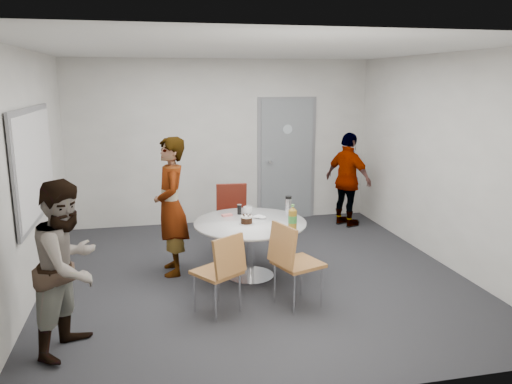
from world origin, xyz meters
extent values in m
plane|color=#232427|center=(0.00, 0.00, 0.00)|extent=(5.00, 5.00, 0.00)
plane|color=silver|center=(0.00, 0.00, 2.70)|extent=(5.00, 5.00, 0.00)
plane|color=#BCB9B2|center=(0.00, 2.50, 1.35)|extent=(5.00, 0.00, 5.00)
plane|color=#BCB9B2|center=(-2.50, 0.00, 1.35)|extent=(0.00, 5.00, 5.00)
plane|color=#BCB9B2|center=(2.50, 0.00, 1.35)|extent=(0.00, 5.00, 5.00)
plane|color=#BCB9B2|center=(0.00, -2.50, 1.35)|extent=(5.00, 0.00, 5.00)
cube|color=gray|center=(1.10, 2.47, 1.02)|extent=(0.90, 0.05, 2.05)
cube|color=gray|center=(1.10, 2.50, 1.02)|extent=(1.02, 0.04, 2.12)
cylinder|color=#B2BFC6|center=(1.10, 2.44, 1.55)|extent=(0.16, 0.01, 0.16)
cylinder|color=silver|center=(0.78, 2.41, 1.02)|extent=(0.04, 0.14, 0.04)
cube|color=gray|center=(-2.46, 0.20, 1.45)|extent=(0.03, 1.90, 1.25)
cube|color=white|center=(-2.44, 0.20, 1.45)|extent=(0.01, 1.78, 1.13)
cylinder|color=silver|center=(-0.06, -0.04, 0.69)|extent=(1.35, 1.35, 0.03)
cylinder|color=silver|center=(-0.06, -0.04, 0.35)|extent=(0.09, 0.09, 0.65)
cylinder|color=silver|center=(-0.06, -0.04, 0.01)|extent=(0.58, 0.58, 0.02)
cylinder|color=silver|center=(-0.12, -0.12, 0.71)|extent=(0.18, 0.18, 0.01)
cylinder|color=black|center=(-0.12, -0.12, 0.75)|extent=(0.14, 0.14, 0.07)
cylinder|color=white|center=(-0.12, -0.12, 0.79)|extent=(0.14, 0.14, 0.02)
cylinder|color=olive|center=(0.34, -0.46, 0.81)|extent=(0.10, 0.10, 0.22)
cylinder|color=#378B38|center=(0.34, -0.46, 0.82)|extent=(0.10, 0.10, 0.08)
cone|color=olive|center=(0.34, -0.46, 0.95)|extent=(0.09, 0.09, 0.05)
cylinder|color=#5EA54A|center=(0.34, -0.46, 0.98)|extent=(0.04, 0.04, 0.02)
imported|color=white|center=(-0.02, 0.30, 0.75)|extent=(0.17, 0.17, 0.10)
cylinder|color=black|center=(-0.13, 0.32, 0.76)|extent=(0.05, 0.05, 0.12)
cylinder|color=silver|center=(0.47, 0.16, 0.81)|extent=(0.08, 0.08, 0.21)
cylinder|color=black|center=(0.47, 0.16, 0.93)|extent=(0.08, 0.08, 0.03)
cube|color=#DC736E|center=(-0.29, 0.27, 0.71)|extent=(0.14, 0.10, 0.02)
ellipsoid|color=white|center=(0.08, 0.08, 0.72)|extent=(0.17, 0.17, 0.03)
cube|color=brown|center=(-0.59, -0.90, 0.44)|extent=(0.57, 0.57, 0.03)
cube|color=brown|center=(-0.48, -1.06, 0.66)|extent=(0.37, 0.29, 0.39)
cylinder|color=silver|center=(-0.55, -0.67, 0.22)|extent=(0.02, 0.02, 0.44)
cylinder|color=silver|center=(-0.82, -0.85, 0.22)|extent=(0.02, 0.02, 0.44)
cylinder|color=silver|center=(-0.36, -0.94, 0.22)|extent=(0.02, 0.02, 0.44)
cylinder|color=silver|center=(-0.64, -1.13, 0.22)|extent=(0.02, 0.02, 0.44)
cube|color=brown|center=(0.27, -0.92, 0.47)|extent=(0.56, 0.56, 0.04)
cube|color=brown|center=(0.07, -0.99, 0.71)|extent=(0.23, 0.43, 0.42)
cylinder|color=silver|center=(0.50, -1.03, 0.24)|extent=(0.02, 0.02, 0.47)
cylinder|color=silver|center=(0.38, -0.69, 0.24)|extent=(0.02, 0.02, 0.47)
cylinder|color=silver|center=(0.16, -1.15, 0.24)|extent=(0.02, 0.02, 0.47)
cylinder|color=silver|center=(0.04, -0.81, 0.24)|extent=(0.02, 0.02, 0.47)
cube|color=#5C1C12|center=(-0.11, 0.89, 0.48)|extent=(0.48, 0.48, 0.04)
cube|color=#5C1C12|center=(-0.10, 1.10, 0.73)|extent=(0.43, 0.13, 0.43)
cylinder|color=silver|center=(-0.30, 0.72, 0.24)|extent=(0.02, 0.02, 0.48)
cylinder|color=silver|center=(0.06, 0.70, 0.24)|extent=(0.02, 0.02, 0.48)
cylinder|color=silver|center=(-0.28, 1.09, 0.24)|extent=(0.02, 0.02, 0.48)
cylinder|color=silver|center=(0.08, 1.06, 0.24)|extent=(0.02, 0.02, 0.48)
imported|color=#A5C6EA|center=(-0.98, 0.31, 0.85)|extent=(0.43, 0.63, 1.70)
imported|color=white|center=(-1.95, -1.32, 0.77)|extent=(0.85, 0.93, 1.55)
imported|color=black|center=(1.95, 1.79, 0.77)|extent=(0.74, 0.98, 1.54)
camera|label=1|loc=(-1.23, -5.67, 2.36)|focal=35.00mm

